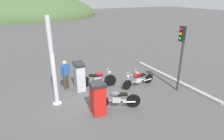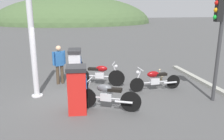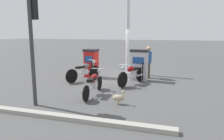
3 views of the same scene
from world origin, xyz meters
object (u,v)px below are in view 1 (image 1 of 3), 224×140
(fuel_pump_near, at_px, (98,98))
(canopy_support_pole, at_px, (53,65))
(motorcycle_far_pump, at_px, (97,79))
(roadside_traffic_light, at_px, (181,48))
(wandering_duck, at_px, (137,73))
(fuel_pump_far, at_px, (79,76))
(motorcycle_extra, at_px, (138,79))
(motorcycle_near_pump, at_px, (117,99))
(attendant_person, at_px, (65,73))

(fuel_pump_near, xyz_separation_m, canopy_support_pole, (-1.44, 1.60, 1.21))
(motorcycle_far_pump, xyz_separation_m, roadside_traffic_light, (3.63, -2.30, 1.87))
(wandering_duck, relative_size, canopy_support_pole, 0.12)
(motorcycle_far_pump, bearing_deg, fuel_pump_far, 171.57)
(motorcycle_extra, bearing_deg, canopy_support_pole, 178.04)
(fuel_pump_near, distance_m, canopy_support_pole, 2.47)
(motorcycle_near_pump, xyz_separation_m, wandering_duck, (2.83, 2.63, -0.25))
(motorcycle_far_pump, distance_m, canopy_support_pole, 2.95)
(motorcycle_extra, relative_size, attendant_person, 1.28)
(fuel_pump_near, xyz_separation_m, motorcycle_extra, (3.01, 1.44, -0.29))
(fuel_pump_far, distance_m, wandering_duck, 3.79)
(motorcycle_extra, relative_size, roadside_traffic_light, 0.61)
(wandering_duck, height_order, roadside_traffic_light, roadside_traffic_light)
(attendant_person, distance_m, wandering_duck, 4.46)
(fuel_pump_far, distance_m, attendant_person, 0.75)
(fuel_pump_near, height_order, wandering_duck, fuel_pump_near)
(motorcycle_near_pump, xyz_separation_m, motorcycle_far_pump, (0.05, 2.40, 0.01))
(motorcycle_near_pump, bearing_deg, motorcycle_extra, 34.17)
(fuel_pump_far, bearing_deg, roadside_traffic_light, -27.95)
(motorcycle_far_pump, distance_m, attendant_person, 1.76)
(fuel_pump_near, relative_size, roadside_traffic_light, 0.43)
(fuel_pump_near, bearing_deg, attendant_person, 102.60)
(canopy_support_pole, bearing_deg, motorcycle_far_pump, 19.03)
(motorcycle_extra, distance_m, wandering_duck, 1.43)
(attendant_person, height_order, wandering_duck, attendant_person)
(fuel_pump_far, height_order, attendant_person, attendant_person)
(fuel_pump_far, xyz_separation_m, motorcycle_extra, (3.01, -1.13, -0.31))
(motorcycle_near_pump, height_order, canopy_support_pole, canopy_support_pole)
(fuel_pump_far, height_order, motorcycle_extra, fuel_pump_far)
(fuel_pump_near, relative_size, motorcycle_extra, 0.70)
(motorcycle_near_pump, distance_m, canopy_support_pole, 3.20)
(canopy_support_pole, bearing_deg, fuel_pump_near, -47.99)
(motorcycle_far_pump, xyz_separation_m, canopy_support_pole, (-2.41, -0.83, 1.48))
(fuel_pump_near, distance_m, motorcycle_far_pump, 2.63)
(motorcycle_extra, relative_size, wandering_duck, 4.39)
(motorcycle_near_pump, xyz_separation_m, roadside_traffic_light, (3.68, 0.11, 1.88))
(fuel_pump_near, bearing_deg, wandering_duck, 35.27)
(motorcycle_far_pump, relative_size, wandering_duck, 4.31)
(motorcycle_near_pump, bearing_deg, wandering_duck, 42.91)
(attendant_person, height_order, canopy_support_pole, canopy_support_pole)
(motorcycle_extra, height_order, roadside_traffic_light, roadside_traffic_light)
(wandering_duck, bearing_deg, fuel_pump_near, -144.73)
(motorcycle_extra, bearing_deg, wandering_duck, 58.69)
(fuel_pump_far, bearing_deg, wandering_duck, 1.21)
(fuel_pump_near, xyz_separation_m, motorcycle_near_pump, (0.92, 0.02, -0.27))
(fuel_pump_near, height_order, attendant_person, attendant_person)
(motorcycle_near_pump, relative_size, motorcycle_far_pump, 0.95)
(motorcycle_far_pump, bearing_deg, motorcycle_extra, -25.77)
(motorcycle_far_pump, height_order, roadside_traffic_light, roadside_traffic_light)
(motorcycle_extra, bearing_deg, fuel_pump_near, -154.41)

